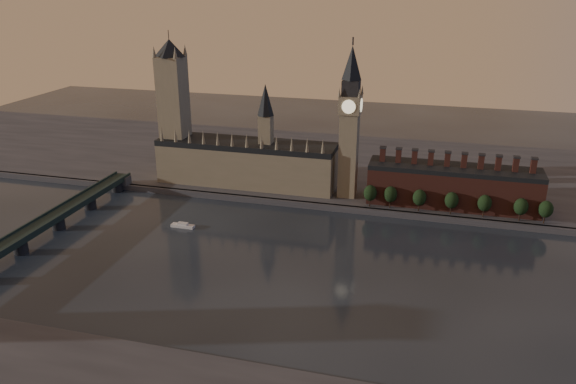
{
  "coord_description": "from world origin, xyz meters",
  "views": [
    {
      "loc": [
        65.01,
        -252.68,
        145.51
      ],
      "look_at": [
        -17.71,
        55.0,
        23.97
      ],
      "focal_mm": 35.0,
      "sensor_mm": 36.0,
      "label": 1
    }
  ],
  "objects_px": {
    "victoria_tower": "(174,105)",
    "river_boat": "(183,225)",
    "big_ben": "(350,121)",
    "westminster_bridge": "(36,231)"
  },
  "relations": [
    {
      "from": "big_ben",
      "to": "westminster_bridge",
      "type": "xyz_separation_m",
      "value": [
        -165.0,
        -112.7,
        -49.39
      ]
    },
    {
      "from": "victoria_tower",
      "to": "river_boat",
      "type": "xyz_separation_m",
      "value": [
        38.46,
        -76.0,
        -57.95
      ]
    },
    {
      "from": "westminster_bridge",
      "to": "river_boat",
      "type": "height_order",
      "value": "westminster_bridge"
    },
    {
      "from": "victoria_tower",
      "to": "river_boat",
      "type": "bearing_deg",
      "value": -63.16
    },
    {
      "from": "victoria_tower",
      "to": "big_ben",
      "type": "distance_m",
      "value": 130.12
    },
    {
      "from": "big_ben",
      "to": "river_boat",
      "type": "bearing_deg",
      "value": -142.2
    },
    {
      "from": "westminster_bridge",
      "to": "river_boat",
      "type": "distance_m",
      "value": 84.7
    },
    {
      "from": "westminster_bridge",
      "to": "river_boat",
      "type": "relative_size",
      "value": 13.4
    },
    {
      "from": "victoria_tower",
      "to": "big_ben",
      "type": "height_order",
      "value": "victoria_tower"
    },
    {
      "from": "river_boat",
      "to": "big_ben",
      "type": "bearing_deg",
      "value": 38.3
    }
  ]
}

